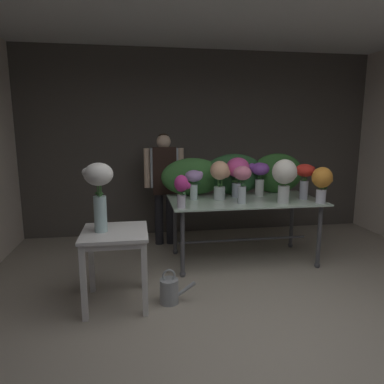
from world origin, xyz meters
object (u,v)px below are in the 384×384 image
object	(u,v)px
side_table_white	(115,242)
watering_can	(170,290)
vase_sunset_peonies	(322,181)
vase_rosy_roses	(242,179)
florist	(164,178)
vase_ivory_stock	(285,176)
vase_magenta_hydrangea	(182,189)
vase_fuchsia_ranunculus	(238,172)
vase_violet_dahlias	(260,174)
vase_peach_tulips	(220,176)
vase_lilac_lilies	(194,180)
vase_white_roses_tall	(99,187)
display_table_glass	(244,208)
vase_scarlet_anemones	(305,176)

from	to	relation	value
side_table_white	watering_can	world-z (taller)	side_table_white
vase_sunset_peonies	vase_rosy_roses	bearing A→B (deg)	172.27
florist	vase_ivory_stock	size ratio (longest dim) A/B	3.09
vase_magenta_hydrangea	vase_fuchsia_ranunculus	size ratio (longest dim) A/B	0.73
vase_sunset_peonies	vase_violet_dahlias	distance (m)	0.78
vase_peach_tulips	vase_violet_dahlias	bearing A→B (deg)	14.83
vase_lilac_lilies	vase_violet_dahlias	xyz separation A→B (m)	(0.88, 0.12, 0.04)
vase_violet_dahlias	watering_can	world-z (taller)	vase_violet_dahlias
vase_sunset_peonies	vase_violet_dahlias	size ratio (longest dim) A/B	0.98
vase_lilac_lilies	vase_fuchsia_ranunculus	bearing A→B (deg)	8.36
vase_sunset_peonies	vase_peach_tulips	world-z (taller)	vase_peach_tulips
vase_violet_dahlias	vase_white_roses_tall	bearing A→B (deg)	-151.15
display_table_glass	vase_lilac_lilies	size ratio (longest dim) A/B	5.03
vase_ivory_stock	vase_peach_tulips	bearing A→B (deg)	154.37
display_table_glass	vase_white_roses_tall	distance (m)	1.91
display_table_glass	vase_lilac_lilies	distance (m)	0.72
watering_can	vase_white_roses_tall	bearing A→B (deg)	172.54
vase_peach_tulips	vase_white_roses_tall	xyz separation A→B (m)	(-1.35, -0.90, 0.05)
florist	vase_fuchsia_ranunculus	xyz separation A→B (m)	(0.88, -0.66, 0.15)
display_table_glass	vase_violet_dahlias	bearing A→B (deg)	36.09
vase_scarlet_anemones	watering_can	size ratio (longest dim) A/B	1.24
display_table_glass	vase_ivory_stock	bearing A→B (deg)	-36.83
vase_lilac_lilies	vase_sunset_peonies	distance (m)	1.50
side_table_white	vase_magenta_hydrangea	xyz separation A→B (m)	(0.70, 0.51, 0.40)
vase_sunset_peonies	vase_magenta_hydrangea	distance (m)	1.65
display_table_glass	side_table_white	world-z (taller)	display_table_glass
vase_fuchsia_ranunculus	vase_sunset_peonies	bearing A→B (deg)	-30.38
vase_ivory_stock	vase_magenta_hydrangea	distance (m)	1.22
vase_rosy_roses	vase_white_roses_tall	world-z (taller)	vase_white_roses_tall
vase_lilac_lilies	watering_can	distance (m)	1.42
display_table_glass	vase_scarlet_anemones	world-z (taller)	vase_scarlet_anemones
florist	vase_sunset_peonies	bearing A→B (deg)	-33.76
florist	watering_can	size ratio (longest dim) A/B	4.51
display_table_glass	watering_can	xyz separation A→B (m)	(-1.03, -0.94, -0.55)
vase_violet_dahlias	vase_magenta_hydrangea	bearing A→B (deg)	-153.61
vase_white_roses_tall	watering_can	world-z (taller)	vase_white_roses_tall
side_table_white	vase_sunset_peonies	size ratio (longest dim) A/B	1.70
vase_rosy_roses	florist	bearing A→B (deg)	128.32
vase_ivory_stock	vase_fuchsia_ranunculus	xyz separation A→B (m)	(-0.43, 0.44, 0.00)
vase_white_roses_tall	display_table_glass	bearing A→B (deg)	27.60
vase_violet_dahlias	display_table_glass	bearing A→B (deg)	-143.91
florist	vase_rosy_roses	bearing A→B (deg)	-51.68
side_table_white	vase_violet_dahlias	distance (m)	2.12
vase_rosy_roses	vase_peach_tulips	world-z (taller)	vase_peach_tulips
vase_rosy_roses	vase_peach_tulips	distance (m)	0.34
florist	vase_peach_tulips	world-z (taller)	florist
vase_fuchsia_ranunculus	side_table_white	bearing A→B (deg)	-145.62
vase_white_roses_tall	watering_can	xyz separation A→B (m)	(0.62, -0.08, -1.01)
display_table_glass	vase_fuchsia_ranunculus	distance (m)	0.47
vase_scarlet_anemones	side_table_white	bearing A→B (deg)	-161.52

